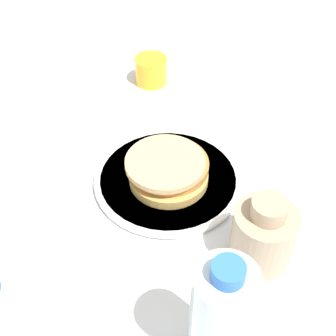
% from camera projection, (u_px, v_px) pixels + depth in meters
% --- Properties ---
extents(ground_plane, '(4.00, 4.00, 0.00)m').
position_uv_depth(ground_plane, '(164.00, 190.00, 0.78)').
color(ground_plane, white).
extents(plate, '(0.25, 0.25, 0.01)m').
position_uv_depth(plate, '(168.00, 179.00, 0.79)').
color(plate, white).
rests_on(plate, ground_plane).
extents(pancake_stack, '(0.14, 0.14, 0.04)m').
position_uv_depth(pancake_stack, '(168.00, 169.00, 0.77)').
color(pancake_stack, tan).
rests_on(pancake_stack, plate).
extents(juice_glass, '(0.07, 0.07, 0.06)m').
position_uv_depth(juice_glass, '(151.00, 70.00, 0.99)').
color(juice_glass, yellow).
rests_on(juice_glass, ground_plane).
extents(cream_jug, '(0.09, 0.09, 0.12)m').
position_uv_depth(cream_jug, '(263.00, 234.00, 0.65)').
color(cream_jug, tan).
rests_on(cream_jug, ground_plane).
extents(water_bottle_near, '(0.07, 0.07, 0.20)m').
position_uv_depth(water_bottle_near, '(220.00, 321.00, 0.51)').
color(water_bottle_near, silver).
rests_on(water_bottle_near, ground_plane).
extents(water_bottle_mid, '(0.07, 0.07, 0.20)m').
position_uv_depth(water_bottle_mid, '(5.00, 334.00, 0.50)').
color(water_bottle_mid, silver).
rests_on(water_bottle_mid, ground_plane).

